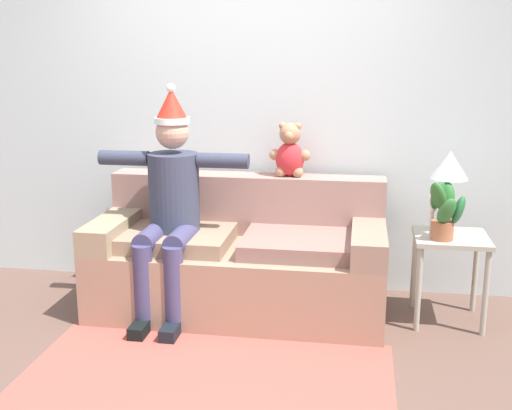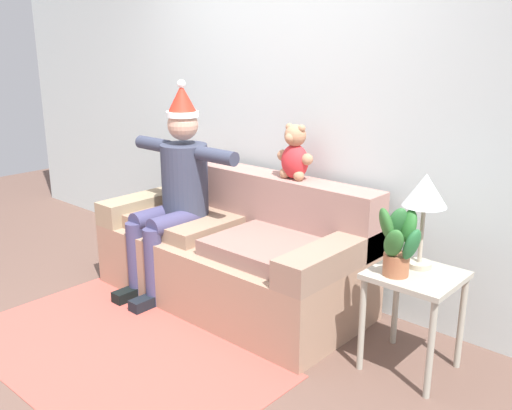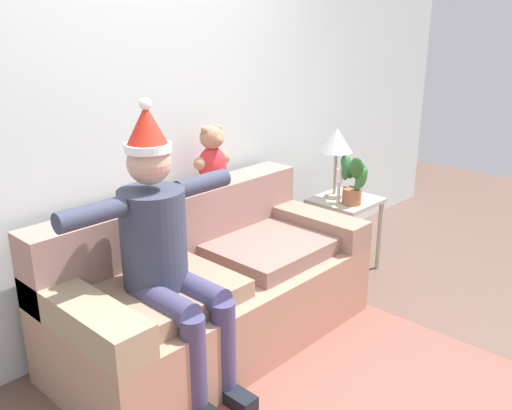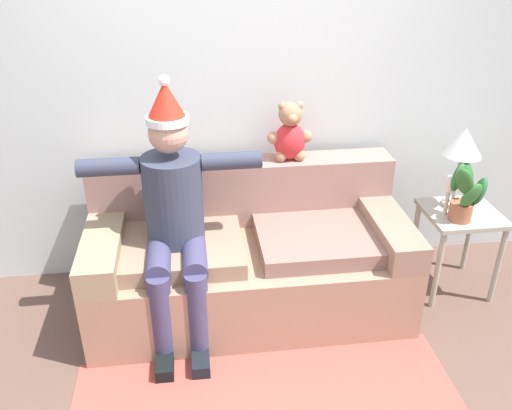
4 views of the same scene
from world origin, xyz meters
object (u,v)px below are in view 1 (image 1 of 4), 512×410
(teddy_bear, at_px, (290,152))
(side_table, at_px, (450,251))
(potted_plant, at_px, (445,210))
(candle_tall, at_px, (432,210))
(couch, at_px, (240,259))
(table_lamp, at_px, (450,169))
(person_seated, at_px, (170,200))

(teddy_bear, distance_m, side_table, 1.26)
(teddy_bear, height_order, side_table, teddy_bear)
(potted_plant, distance_m, candle_tall, 0.11)
(couch, bearing_deg, candle_tall, -1.78)
(table_lamp, relative_size, candle_tall, 2.02)
(couch, bearing_deg, potted_plant, -5.24)
(couch, distance_m, potted_plant, 1.39)
(person_seated, xyz_separation_m, teddy_bear, (0.74, 0.45, 0.27))
(candle_tall, bearing_deg, table_lamp, 47.00)
(person_seated, distance_m, side_table, 1.86)
(person_seated, bearing_deg, side_table, 4.66)
(table_lamp, height_order, candle_tall, table_lamp)
(potted_plant, relative_size, candle_tall, 1.49)
(side_table, distance_m, candle_tall, 0.31)
(teddy_bear, distance_m, potted_plant, 1.13)
(person_seated, height_order, potted_plant, person_seated)
(teddy_bear, bearing_deg, side_table, -15.44)
(couch, bearing_deg, table_lamp, 2.97)
(table_lamp, bearing_deg, person_seated, -172.44)
(couch, xyz_separation_m, candle_tall, (1.26, -0.04, 0.41))
(table_lamp, relative_size, potted_plant, 1.36)
(teddy_bear, distance_m, candle_tall, 1.05)
(couch, height_order, teddy_bear, teddy_bear)
(table_lamp, bearing_deg, teddy_bear, 168.75)
(person_seated, relative_size, teddy_bear, 4.03)
(person_seated, height_order, teddy_bear, person_seated)
(person_seated, height_order, side_table, person_seated)
(potted_plant, bearing_deg, side_table, 56.99)
(teddy_bear, bearing_deg, table_lamp, -11.25)
(couch, height_order, person_seated, person_seated)
(table_lamp, bearing_deg, potted_plant, -101.20)
(couch, relative_size, side_table, 3.33)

